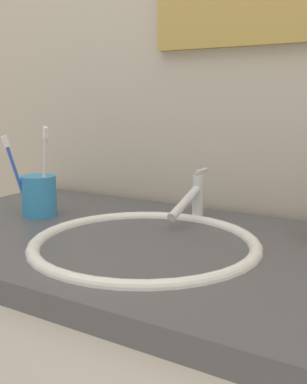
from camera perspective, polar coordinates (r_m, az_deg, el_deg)
name	(u,v)px	position (r m, az deg, el deg)	size (l,w,h in m)	color
tiled_wall_back	(238,61)	(1.09, 10.41, 15.66)	(2.34, 0.04, 2.40)	beige
sink_basin	(145,262)	(0.84, -1.08, -8.68)	(0.41, 0.41, 0.10)	white
faucet	(193,198)	(0.97, 4.91, -0.75)	(0.02, 0.16, 0.11)	silver
toothbrush_cup	(39,196)	(1.05, -13.98, -0.44)	(0.08, 0.08, 0.09)	#338CCC
toothbrush_white	(45,166)	(1.00, -13.32, 3.11)	(0.05, 0.03, 0.19)	white
toothbrush_blue	(15,171)	(1.03, -16.75, 2.56)	(0.03, 0.05, 0.18)	blue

